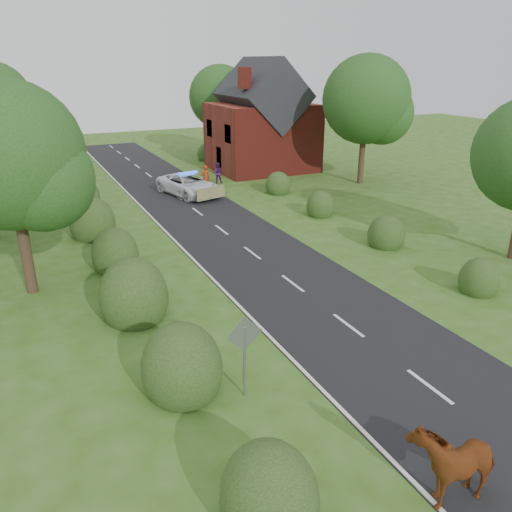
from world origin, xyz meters
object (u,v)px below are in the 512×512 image
road_sign (244,345)px  pedestrian_red (205,177)px  pedestrian_purple (217,173)px  police_van (188,185)px  cow (452,463)px

road_sign → pedestrian_red: road_sign is taller
pedestrian_purple → police_van: bearing=57.2°
pedestrian_red → pedestrian_purple: bearing=-135.5°
pedestrian_red → road_sign: bearing=72.4°
cow → road_sign: bearing=-149.8°
police_van → pedestrian_purple: bearing=23.9°
pedestrian_red → police_van: bearing=32.1°
cow → police_van: (3.25, 27.25, -0.02)m
police_van → pedestrian_red: size_ratio=3.25×
pedestrian_red → cow: bearing=80.5°
road_sign → pedestrian_red: size_ratio=1.41×
cow → pedestrian_red: pedestrian_red is taller
pedestrian_red → pedestrian_purple: 2.16m
road_sign → police_van: road_sign is taller
police_van → pedestrian_red: bearing=17.3°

